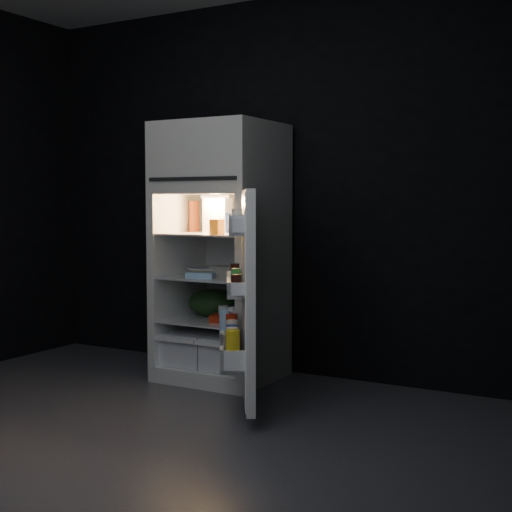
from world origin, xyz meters
The scene contains 17 objects.
floor centered at (0.00, 0.00, 0.00)m, with size 4.00×3.40×0.00m, color #4D4D52.
wall_back centered at (0.00, 1.70, 1.35)m, with size 4.00×0.00×2.70m, color black.
refrigerator centered at (-0.23, 1.32, 0.96)m, with size 0.76×0.71×1.78m.
fridge_door centered at (0.35, 0.63, 0.68)m, with size 0.55×0.71×1.22m.
milk_jug centered at (-0.28, 1.34, 1.15)m, with size 0.16×0.16×0.24m, color white.
mayo_jar centered at (-0.19, 1.35, 1.10)m, with size 0.11×0.11×0.14m, color #1B3896.
jam_jar centered at (-0.01, 1.30, 1.09)m, with size 0.09×0.09×0.13m, color black.
amber_bottle centered at (-0.50, 1.37, 1.14)m, with size 0.08×0.08×0.22m, color #AD461B.
small_carton centered at (-0.11, 1.06, 1.08)m, with size 0.08×0.06×0.10m, color orange.
egg_carton centered at (-0.14, 1.27, 0.76)m, with size 0.27×0.10×0.07m, color gray.
pie centered at (-0.35, 1.33, 0.75)m, with size 0.28×0.28×0.04m, color tan.
flat_package centered at (-0.26, 1.08, 0.75)m, with size 0.19×0.09×0.04m, color #90BCDE.
wrapped_pkg centered at (-0.06, 1.47, 0.75)m, with size 0.13×0.11×0.05m, color #F1E1C5.
produce_bag centered at (-0.32, 1.34, 0.52)m, with size 0.36×0.31×0.20m, color #193815.
yogurt_tray centered at (-0.07, 1.18, 0.45)m, with size 0.27×0.15×0.05m, color #AD240E.
small_can_red centered at (-0.11, 1.46, 0.47)m, with size 0.06×0.06×0.09m, color #AD240E.
small_can_silver centered at (-0.01, 1.45, 0.47)m, with size 0.06×0.06×0.09m, color silver.
Camera 1 is at (2.42, -2.89, 1.24)m, focal length 50.00 mm.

